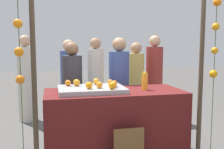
{
  "coord_description": "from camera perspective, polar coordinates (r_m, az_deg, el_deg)",
  "views": [
    {
      "loc": [
        -0.8,
        -3.39,
        1.53
      ],
      "look_at": [
        0.0,
        0.15,
        1.1
      ],
      "focal_mm": 42.75,
      "sensor_mm": 36.0,
      "label": 1
    }
  ],
  "objects": [
    {
      "name": "crowd_person_1",
      "position": [
        5.51,
        -17.87,
        -1.38
      ],
      "size": [
        0.34,
        0.34,
        1.69
      ],
      "color": "beige",
      "rests_on": "ground_plane"
    },
    {
      "name": "orange_6",
      "position": [
        3.65,
        -0.4,
        -1.64
      ],
      "size": [
        0.07,
        0.07,
        0.07
      ],
      "primitive_type": "sphere",
      "color": "orange",
      "rests_on": "orange_tray"
    },
    {
      "name": "orange_8",
      "position": [
        3.31,
        -0.0,
        -2.39
      ],
      "size": [
        0.09,
        0.09,
        0.09
      ],
      "primitive_type": "sphere",
      "color": "orange",
      "rests_on": "orange_tray"
    },
    {
      "name": "crowd_person_4",
      "position": [
        5.3,
        -9.19,
        -1.9
      ],
      "size": [
        0.32,
        0.32,
        1.6
      ],
      "color": "#384C8C",
      "rests_on": "ground_plane"
    },
    {
      "name": "orange_5",
      "position": [
        3.34,
        -4.93,
        -2.32
      ],
      "size": [
        0.09,
        0.09,
        0.09
      ],
      "primitive_type": "sphere",
      "color": "orange",
      "rests_on": "orange_tray"
    },
    {
      "name": "vendor_right",
      "position": [
        4.27,
        1.51,
        -3.76
      ],
      "size": [
        0.32,
        0.32,
        1.62
      ],
      "color": "#384C8C",
      "rests_on": "ground_plane"
    },
    {
      "name": "orange_7",
      "position": [
        3.51,
        0.44,
        -1.93
      ],
      "size": [
        0.08,
        0.08,
        0.08
      ],
      "primitive_type": "sphere",
      "color": "orange",
      "rests_on": "orange_tray"
    },
    {
      "name": "canopy_post_left",
      "position": [
        2.98,
        -16.32,
        -1.3
      ],
      "size": [
        0.06,
        0.06,
        2.26
      ],
      "primitive_type": "cylinder",
      "color": "#473828",
      "rests_on": "ground_plane"
    },
    {
      "name": "orange_0",
      "position": [
        3.58,
        -7.59,
        -1.72
      ],
      "size": [
        0.09,
        0.09,
        0.09
      ],
      "primitive_type": "sphere",
      "color": "orange",
      "rests_on": "orange_tray"
    },
    {
      "name": "orange_1",
      "position": [
        3.38,
        -2.71,
        -2.25
      ],
      "size": [
        0.08,
        0.08,
        0.08
      ],
      "primitive_type": "sphere",
      "color": "orange",
      "rests_on": "orange_tray"
    },
    {
      "name": "garland_strand_left",
      "position": [
        2.96,
        -19.34,
        7.13
      ],
      "size": [
        0.11,
        0.11,
        2.12
      ],
      "color": "#2D4C23",
      "rests_on": "ground_plane"
    },
    {
      "name": "orange_3",
      "position": [
        3.71,
        -3.42,
        -1.45
      ],
      "size": [
        0.08,
        0.08,
        0.08
      ],
      "primitive_type": "sphere",
      "color": "orange",
      "rests_on": "orange_tray"
    },
    {
      "name": "juice_bottle",
      "position": [
        3.63,
        7.0,
        -1.45
      ],
      "size": [
        0.08,
        0.08,
        0.24
      ],
      "color": "#FBA224",
      "rests_on": "stall_counter"
    },
    {
      "name": "garland_strand_right",
      "position": [
        3.55,
        21.2,
        6.89
      ],
      "size": [
        0.11,
        0.1,
        2.12
      ],
      "color": "#2D4C23",
      "rests_on": "ground_plane"
    },
    {
      "name": "orange_2",
      "position": [
        3.6,
        -9.41,
        -1.79
      ],
      "size": [
        0.08,
        0.08,
        0.08
      ],
      "primitive_type": "sphere",
      "color": "orange",
      "rests_on": "orange_tray"
    },
    {
      "name": "canopy_post_right",
      "position": [
        3.47,
        18.47,
        -0.27
      ],
      "size": [
        0.06,
        0.06,
        2.26
      ],
      "primitive_type": "cylinder",
      "color": "#473828",
      "rests_on": "ground_plane"
    },
    {
      "name": "orange_tray",
      "position": [
        3.48,
        -4.39,
        -3.2
      ],
      "size": [
        0.85,
        0.61,
        0.06
      ],
      "primitive_type": "cube",
      "color": "#9EA0A5",
      "rests_on": "stall_counter"
    },
    {
      "name": "crowd_person_2",
      "position": [
        5.47,
        8.99,
        -1.21
      ],
      "size": [
        0.34,
        0.34,
        1.69
      ],
      "color": "maroon",
      "rests_on": "ground_plane"
    },
    {
      "name": "vendor_left",
      "position": [
        4.19,
        -8.45,
        -4.49
      ],
      "size": [
        0.31,
        0.31,
        1.55
      ],
      "color": "#333338",
      "rests_on": "ground_plane"
    },
    {
      "name": "orange_4",
      "position": [
        3.42,
        0.37,
        -2.13
      ],
      "size": [
        0.08,
        0.08,
        0.08
      ],
      "primitive_type": "sphere",
      "color": "orange",
      "rests_on": "orange_tray"
    },
    {
      "name": "crowd_person_3",
      "position": [
        5.12,
        5.08,
        -2.44
      ],
      "size": [
        0.31,
        0.31,
        1.55
      ],
      "color": "tan",
      "rests_on": "ground_plane"
    },
    {
      "name": "crowd_person_0",
      "position": [
        5.32,
        -3.54,
        -1.61
      ],
      "size": [
        0.33,
        0.33,
        1.64
      ],
      "color": "beige",
      "rests_on": "ground_plane"
    },
    {
      "name": "stall_counter",
      "position": [
        3.65,
        0.53,
        -10.49
      ],
      "size": [
        1.83,
        0.81,
        0.9
      ],
      "primitive_type": "cube",
      "color": "#5B1919",
      "rests_on": "ground_plane"
    }
  ]
}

